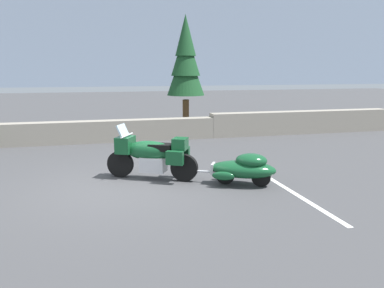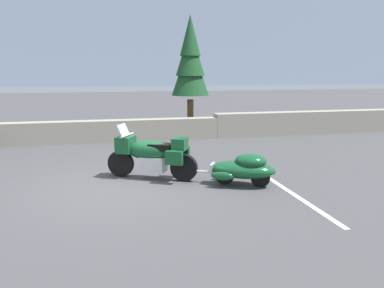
% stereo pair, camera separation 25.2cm
% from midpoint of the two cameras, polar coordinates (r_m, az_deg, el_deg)
% --- Properties ---
extents(ground_plane, '(80.00, 80.00, 0.00)m').
position_cam_midpoint_polar(ground_plane, '(8.98, -11.50, -6.33)').
color(ground_plane, '#424244').
extents(stone_guard_wall, '(24.00, 0.60, 0.94)m').
position_cam_midpoint_polar(stone_guard_wall, '(14.64, -9.33, 2.19)').
color(stone_guard_wall, gray).
rests_on(stone_guard_wall, ground).
extents(distant_ridgeline, '(240.00, 80.00, 16.00)m').
position_cam_midpoint_polar(distant_ridgeline, '(104.57, -14.51, 13.54)').
color(distant_ridgeline, '#99A8BF').
rests_on(distant_ridgeline, ground).
extents(touring_motorcycle, '(2.11, 1.37, 1.33)m').
position_cam_midpoint_polar(touring_motorcycle, '(9.38, -6.86, -1.52)').
color(touring_motorcycle, black).
rests_on(touring_motorcycle, ground).
extents(car_shaped_trailer, '(2.12, 1.35, 0.76)m').
position_cam_midpoint_polar(car_shaped_trailer, '(8.92, 6.90, -3.56)').
color(car_shaped_trailer, black).
rests_on(car_shaped_trailer, ground).
extents(pine_tree_tall, '(1.57, 1.57, 4.88)m').
position_cam_midpoint_polar(pine_tree_tall, '(16.25, -1.41, 12.42)').
color(pine_tree_tall, brown).
rests_on(pine_tree_tall, ground).
extents(parking_stripe_marker, '(0.12, 3.60, 0.01)m').
position_cam_midpoint_polar(parking_stripe_marker, '(8.55, 14.54, -7.34)').
color(parking_stripe_marker, silver).
rests_on(parking_stripe_marker, ground).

